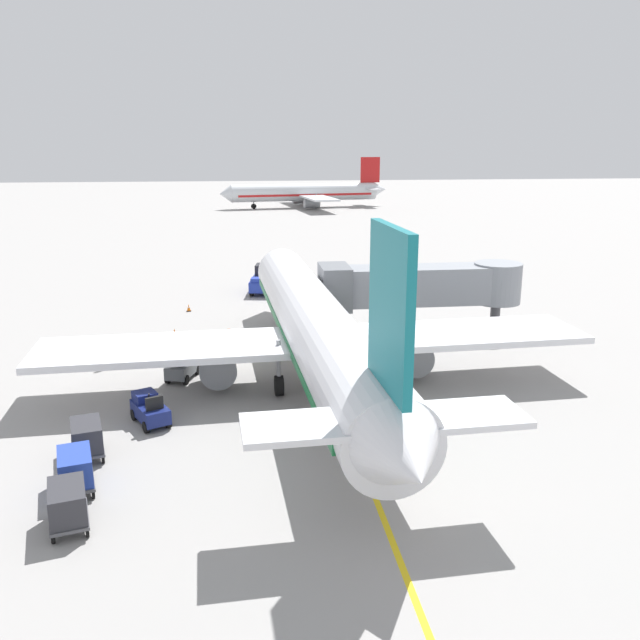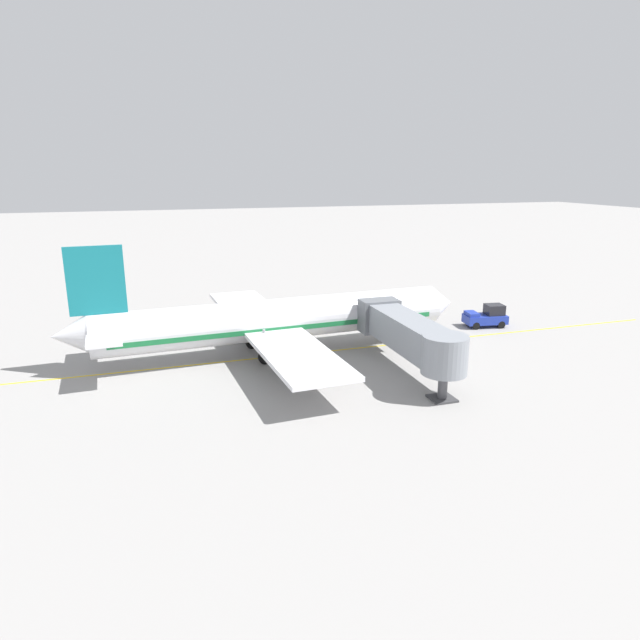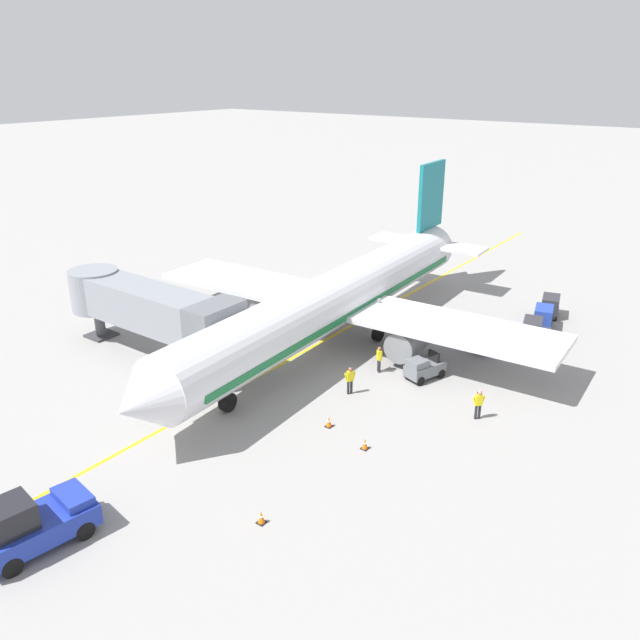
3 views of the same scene
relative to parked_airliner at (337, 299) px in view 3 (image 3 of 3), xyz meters
name	(u,v)px [view 3 (image 3 of 3)]	position (x,y,z in m)	size (l,w,h in m)	color
ground_plane	(315,346)	(0.81, 1.50, -3.19)	(400.00, 400.00, 0.00)	gray
gate_lead_in_line	(315,346)	(0.81, 1.50, -3.18)	(0.24, 80.00, 0.01)	gold
parked_airliner	(337,299)	(0.00, 0.00, 0.00)	(30.23, 37.33, 10.63)	silver
jet_bridge	(148,307)	(8.49, 9.17, 0.27)	(14.39, 3.50, 4.98)	gray
pushback_tractor	(32,523)	(-2.00, 23.76, -2.09)	(2.85, 4.68, 2.40)	#1E339E
baggage_tug_lead	(424,368)	(-7.52, 1.48, -2.47)	(1.94, 2.75, 1.62)	slate
baggage_tug_trailing	(482,339)	(-8.64, -4.80, -2.47)	(2.19, 2.77, 1.62)	navy
baggage_cart_front	(532,328)	(-10.86, -8.14, -2.24)	(1.81, 2.98, 1.58)	#4C4C51
baggage_cart_second_in_train	(543,316)	(-10.69, -11.05, -2.24)	(1.81, 2.98, 1.58)	#4C4C51
baggage_cart_third_in_train	(550,305)	(-10.35, -13.71, -2.24)	(1.81, 2.98, 1.58)	#4C4C51
ground_crew_wing_walker	(379,358)	(-4.83, 2.32, -2.23)	(0.62, 0.53, 1.69)	#232328
ground_crew_loader	(350,379)	(-4.97, 5.79, -2.23)	(0.47, 0.65, 1.69)	#232328
ground_crew_marshaller	(479,403)	(-12.14, 4.03, -2.23)	(0.58, 0.57, 1.69)	#232328
safety_cone_nose_left	(365,444)	(-8.80, 10.14, -2.90)	(0.36, 0.36, 0.59)	black
safety_cone_nose_right	(329,422)	(-6.13, 9.50, -2.90)	(0.36, 0.36, 0.59)	black
safety_cone_wing_tip	(261,517)	(-8.32, 17.40, -2.90)	(0.36, 0.36, 0.59)	black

